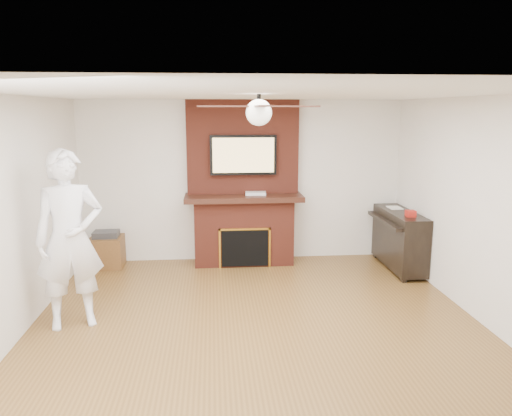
{
  "coord_description": "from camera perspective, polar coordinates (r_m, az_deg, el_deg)",
  "views": [
    {
      "loc": [
        -0.47,
        -4.98,
        2.34
      ],
      "look_at": [
        0.05,
        0.9,
        1.18
      ],
      "focal_mm": 35.0,
      "sensor_mm": 36.0,
      "label": 1
    }
  ],
  "objects": [
    {
      "name": "candle_orange",
      "position": [
        7.69,
        -3.1,
        -6.12
      ],
      "size": [
        0.08,
        0.08,
        0.13
      ],
      "primitive_type": "cylinder",
      "color": "red",
      "rests_on": "ground"
    },
    {
      "name": "person",
      "position": [
        5.73,
        -20.53,
        -3.39
      ],
      "size": [
        0.83,
        0.69,
        1.95
      ],
      "primitive_type": "imported",
      "rotation": [
        0.0,
        0.0,
        0.34
      ],
      "color": "white",
      "rests_on": "ground"
    },
    {
      "name": "candle_blue",
      "position": [
        7.66,
        0.31,
        -6.38
      ],
      "size": [
        0.06,
        0.06,
        0.08
      ],
      "primitive_type": "cylinder",
      "color": "#2C4986",
      "rests_on": "ground"
    },
    {
      "name": "candle_cream",
      "position": [
        7.67,
        -0.69,
        -6.27
      ],
      "size": [
        0.08,
        0.08,
        0.1
      ],
      "primitive_type": "cylinder",
      "color": "#FEF8CA",
      "rests_on": "ground"
    },
    {
      "name": "cable_box",
      "position": [
        7.56,
        -0.04,
        1.69
      ],
      "size": [
        0.32,
        0.19,
        0.04
      ],
      "primitive_type": "cube",
      "rotation": [
        0.0,
        0.0,
        -0.05
      ],
      "color": "silver",
      "rests_on": "fireplace"
    },
    {
      "name": "side_table",
      "position": [
        7.92,
        -16.66,
        -4.65
      ],
      "size": [
        0.48,
        0.48,
        0.55
      ],
      "rotation": [
        0.0,
        0.0,
        0.01
      ],
      "color": "brown",
      "rests_on": "ground"
    },
    {
      "name": "piano",
      "position": [
        7.74,
        16.02,
        -3.34
      ],
      "size": [
        0.49,
        1.34,
        0.96
      ],
      "rotation": [
        0.0,
        0.0,
        0.0
      ],
      "color": "black",
      "rests_on": "ground"
    },
    {
      "name": "candle_green",
      "position": [
        7.67,
        -1.91,
        -6.26
      ],
      "size": [
        0.07,
        0.07,
        0.1
      ],
      "primitive_type": "cylinder",
      "color": "#3A8836",
      "rests_on": "ground"
    },
    {
      "name": "fireplace",
      "position": [
        7.66,
        -1.46,
        1.0
      ],
      "size": [
        1.78,
        0.64,
        2.5
      ],
      "color": "maroon",
      "rests_on": "ground"
    },
    {
      "name": "room_shell",
      "position": [
        5.12,
        0.32,
        -1.19
      ],
      "size": [
        5.36,
        5.86,
        2.86
      ],
      "color": "brown",
      "rests_on": "ground"
    },
    {
      "name": "ceiling_fan",
      "position": [
        5.01,
        0.33,
        10.99
      ],
      "size": [
        1.21,
        1.21,
        0.31
      ],
      "color": "black",
      "rests_on": "room_shell"
    },
    {
      "name": "tv",
      "position": [
        7.53,
        -1.46,
        6.07
      ],
      "size": [
        1.0,
        0.08,
        0.6
      ],
      "color": "black",
      "rests_on": "fireplace"
    }
  ]
}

